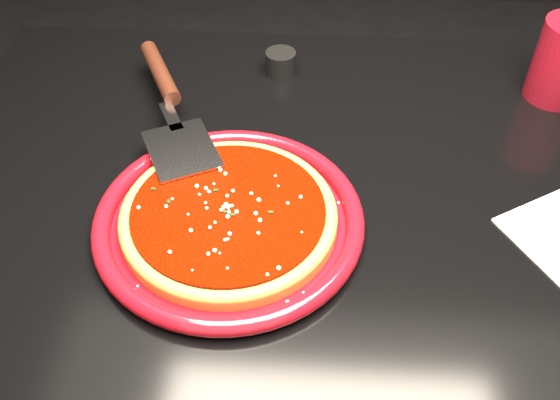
% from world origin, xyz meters
% --- Properties ---
extents(table, '(1.20, 0.80, 0.75)m').
position_xyz_m(table, '(0.00, 0.00, 0.38)').
color(table, black).
rests_on(table, floor).
extents(plate, '(0.36, 0.36, 0.02)m').
position_xyz_m(plate, '(-0.18, -0.05, 0.76)').
color(plate, maroon).
rests_on(plate, table).
extents(pizza_crust, '(0.29, 0.29, 0.01)m').
position_xyz_m(pizza_crust, '(-0.18, -0.05, 0.77)').
color(pizza_crust, olive).
rests_on(pizza_crust, plate).
extents(pizza_crust_rim, '(0.29, 0.29, 0.02)m').
position_xyz_m(pizza_crust_rim, '(-0.18, -0.05, 0.77)').
color(pizza_crust_rim, olive).
rests_on(pizza_crust_rim, plate).
extents(pizza_sauce, '(0.25, 0.25, 0.01)m').
position_xyz_m(pizza_sauce, '(-0.18, -0.05, 0.78)').
color(pizza_sauce, '#680D00').
rests_on(pizza_sauce, plate).
extents(parmesan_dusting, '(0.23, 0.23, 0.01)m').
position_xyz_m(parmesan_dusting, '(-0.18, -0.05, 0.78)').
color(parmesan_dusting, beige).
rests_on(parmesan_dusting, plate).
extents(basil_flecks, '(0.21, 0.21, 0.00)m').
position_xyz_m(basil_flecks, '(-0.18, -0.05, 0.78)').
color(basil_flecks, black).
rests_on(basil_flecks, plate).
extents(pizza_server, '(0.24, 0.36, 0.03)m').
position_xyz_m(pizza_server, '(-0.28, 0.13, 0.79)').
color(pizza_server, silver).
rests_on(pizza_server, plate).
extents(ramekin, '(0.06, 0.06, 0.04)m').
position_xyz_m(ramekin, '(-0.14, 0.28, 0.77)').
color(ramekin, black).
rests_on(ramekin, table).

